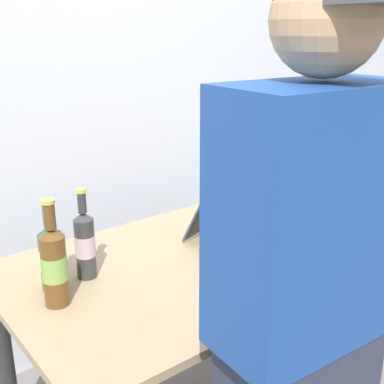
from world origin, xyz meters
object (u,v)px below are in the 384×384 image
Objects in this scene: beer_bottle_amber at (85,243)px; beer_bottle_green at (52,256)px; laptop at (238,227)px; beer_bottle_dark at (54,264)px; person_figure at (301,333)px.

beer_bottle_green is at bearing -176.12° from beer_bottle_amber.
beer_bottle_dark reaches higher than laptop.
beer_bottle_dark is at bearing -108.15° from beer_bottle_green.
person_figure is (0.33, -0.63, -0.03)m from beer_bottle_dark.
beer_bottle_dark is 1.08× the size of beer_bottle_amber.
beer_bottle_amber is (0.12, 0.01, 0.01)m from beer_bottle_green.
beer_bottle_amber reaches higher than laptop.
beer_bottle_amber is at bearing 3.88° from beer_bottle_green.
beer_bottle_dark is 0.18m from beer_bottle_amber.
laptop is 1.36× the size of beer_bottle_amber.
beer_bottle_green is 0.10m from beer_bottle_dark.
beer_bottle_green is (-0.71, 0.08, 0.06)m from laptop.
laptop is at bearing -8.15° from beer_bottle_amber.
laptop is 0.72m from beer_bottle_green.
beer_bottle_green is at bearing 173.78° from laptop.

